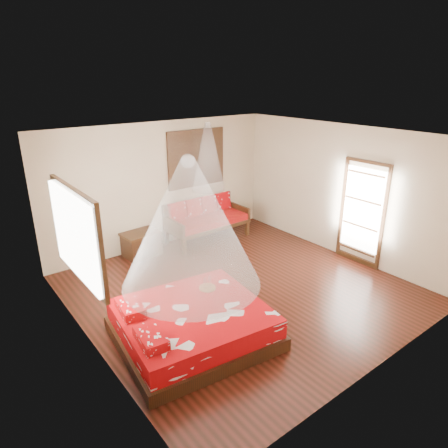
% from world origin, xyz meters
% --- Properties ---
extents(room, '(5.54, 5.54, 2.84)m').
position_xyz_m(room, '(0.00, 0.00, 1.40)').
color(room, black).
rests_on(room, ground).
extents(bed, '(2.36, 2.18, 0.64)m').
position_xyz_m(bed, '(-1.52, -0.70, 0.25)').
color(bed, black).
rests_on(bed, floor).
extents(daybed, '(1.95, 0.87, 0.98)m').
position_xyz_m(daybed, '(0.91, 2.39, 0.52)').
color(daybed, black).
rests_on(daybed, floor).
extents(storage_chest, '(0.81, 0.62, 0.53)m').
position_xyz_m(storage_chest, '(-0.76, 2.45, 0.27)').
color(storage_chest, black).
rests_on(storage_chest, floor).
extents(shutter_panel, '(1.52, 0.06, 1.32)m').
position_xyz_m(shutter_panel, '(0.91, 2.72, 1.90)').
color(shutter_panel, black).
rests_on(shutter_panel, wall_back).
extents(window_left, '(0.10, 1.74, 1.34)m').
position_xyz_m(window_left, '(-2.71, 0.20, 1.70)').
color(window_left, black).
rests_on(window_left, wall_left).
extents(glazed_door, '(0.08, 1.02, 2.16)m').
position_xyz_m(glazed_door, '(2.72, -0.60, 1.07)').
color(glazed_door, black).
rests_on(glazed_door, floor).
extents(wine_tray, '(0.27, 0.27, 0.22)m').
position_xyz_m(wine_tray, '(-0.97, -0.33, 0.56)').
color(wine_tray, brown).
rests_on(wine_tray, bed).
extents(mosquito_net_main, '(1.95, 1.95, 1.80)m').
position_xyz_m(mosquito_net_main, '(-1.50, -0.70, 1.85)').
color(mosquito_net_main, white).
rests_on(mosquito_net_main, ceiling).
extents(mosquito_net_daybed, '(0.77, 0.77, 1.50)m').
position_xyz_m(mosquito_net_daybed, '(0.91, 2.25, 2.00)').
color(mosquito_net_daybed, white).
rests_on(mosquito_net_daybed, ceiling).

